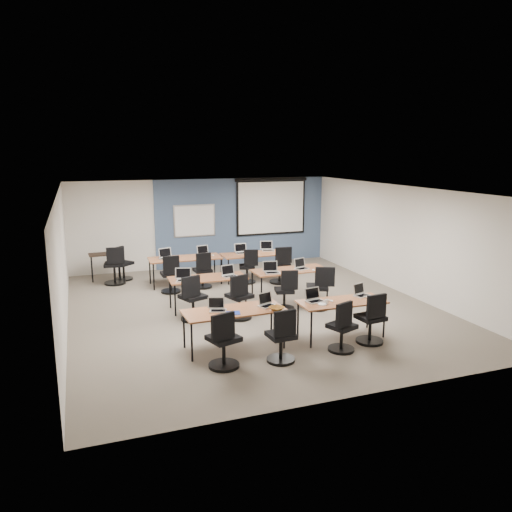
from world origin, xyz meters
name	(u,v)px	position (x,y,z in m)	size (l,w,h in m)	color
floor	(252,308)	(0.00, 0.00, 0.00)	(8.00, 9.00, 0.02)	#6B6354
ceiling	(252,190)	(0.00, 0.00, 2.70)	(8.00, 9.00, 0.02)	white
wall_back	(204,223)	(0.00, 4.50, 1.35)	(8.00, 0.04, 2.70)	beige
wall_front	(358,309)	(0.00, -4.50, 1.35)	(8.00, 0.04, 2.70)	beige
wall_left	(62,264)	(-4.00, 0.00, 1.35)	(0.04, 9.00, 2.70)	beige
wall_right	(402,240)	(4.00, 0.00, 1.35)	(0.04, 9.00, 2.70)	beige
blue_accent_panel	(242,221)	(1.25, 4.47, 1.35)	(5.50, 0.04, 2.70)	#3D5977
whiteboard	(195,221)	(-0.30, 4.43, 1.45)	(1.28, 0.03, 0.98)	#B0B0B0
projector_screen	(271,204)	(2.20, 4.41, 1.89)	(2.40, 0.10, 1.82)	black
training_table_front_left	(234,312)	(-1.10, -2.13, 0.69)	(1.83, 0.76, 0.73)	brown
training_table_front_right	(342,303)	(1.00, -2.31, 0.68)	(1.68, 0.70, 0.73)	olive
training_table_mid_left	(208,279)	(-0.96, 0.32, 0.68)	(1.74, 0.73, 0.73)	brown
training_table_mid_right	(290,271)	(1.10, 0.37, 0.69)	(1.83, 0.76, 0.73)	#935B33
training_table_back_left	(185,259)	(-1.00, 2.59, 0.69)	(1.93, 0.80, 0.73)	olive
training_table_back_right	(255,255)	(0.94, 2.45, 0.69)	(1.86, 0.78, 0.73)	brown
laptop_0	(217,308)	(-1.40, -2.06, 0.79)	(0.30, 0.25, 0.23)	#BABAC0
mouse_0	(233,314)	(-1.18, -2.35, 0.74)	(0.06, 0.09, 0.03)	white
task_chair_0	(224,345)	(-1.53, -2.89, 0.41)	(0.54, 0.52, 1.00)	black
laptop_1	(267,303)	(-0.46, -2.10, 0.79)	(0.31, 0.26, 0.24)	#A5A5AC
mouse_1	(280,306)	(-0.24, -2.24, 0.74)	(0.06, 0.10, 0.04)	white
task_chair_1	(282,340)	(-0.53, -3.01, 0.40)	(0.49, 0.49, 0.97)	black
laptop_2	(314,298)	(0.50, -2.14, 0.79)	(0.33, 0.28, 0.25)	#BCBCC1
mouse_2	(331,301)	(0.80, -2.27, 0.74)	(0.06, 0.10, 0.03)	white
task_chair_2	(342,331)	(0.66, -2.95, 0.40)	(0.50, 0.48, 0.97)	black
laptop_3	(361,293)	(1.54, -2.12, 0.79)	(0.31, 0.26, 0.23)	#B1B1BD
mouse_3	(367,297)	(1.58, -2.28, 0.74)	(0.06, 0.09, 0.03)	white
task_chair_3	(372,323)	(1.37, -2.79, 0.41)	(0.51, 0.51, 0.99)	black
laptop_4	(184,277)	(-1.52, 0.24, 0.80)	(0.35, 0.30, 0.27)	silver
mouse_4	(197,280)	(-1.26, 0.11, 0.74)	(0.06, 0.10, 0.03)	white
task_chair_4	(193,302)	(-1.48, -0.40, 0.42)	(0.56, 0.53, 1.01)	black
laptop_5	(229,274)	(-0.48, 0.26, 0.79)	(0.33, 0.28, 0.25)	silver
mouse_5	(237,276)	(-0.30, 0.18, 0.74)	(0.06, 0.10, 0.03)	white
task_chair_5	(239,301)	(-0.52, -0.65, 0.42)	(0.54, 0.53, 1.01)	black
laptop_6	(272,270)	(0.56, 0.23, 0.80)	(0.35, 0.30, 0.27)	#B5B5B7
mouse_6	(284,273)	(0.80, 0.04, 0.74)	(0.06, 0.09, 0.03)	white
task_chair_6	(286,293)	(0.65, -0.41, 0.39)	(0.46, 0.46, 0.95)	black
laptop_7	(301,266)	(1.38, 0.36, 0.79)	(0.33, 0.28, 0.25)	silver
mouse_7	(314,270)	(1.59, 0.09, 0.74)	(0.07, 0.10, 0.04)	white
task_chair_7	(319,291)	(1.39, -0.61, 0.42)	(0.57, 0.54, 1.01)	black
laptop_8	(166,256)	(-1.51, 2.65, 0.80)	(0.36, 0.30, 0.27)	#B5B6BD
mouse_8	(174,258)	(-1.30, 2.55, 0.74)	(0.06, 0.10, 0.04)	white
task_chair_8	(171,277)	(-1.53, 1.87, 0.41)	(0.50, 0.50, 0.99)	black
laptop_9	(203,253)	(-0.45, 2.77, 0.79)	(0.33, 0.28, 0.25)	silver
mouse_9	(213,255)	(-0.23, 2.57, 0.74)	(0.06, 0.09, 0.03)	white
task_chair_9	(203,273)	(-0.66, 2.02, 0.40)	(0.48, 0.48, 0.97)	black
laptop_10	(241,251)	(0.61, 2.64, 0.79)	(0.34, 0.29, 0.26)	#BABAC6
mouse_10	(246,254)	(0.68, 2.45, 0.74)	(0.05, 0.09, 0.03)	white
task_chair_10	(248,269)	(0.61, 2.08, 0.39)	(0.48, 0.47, 0.95)	black
laptop_11	(267,248)	(1.43, 2.74, 0.80)	(0.35, 0.30, 0.27)	#ACACB2
mouse_11	(277,252)	(1.59, 2.43, 0.74)	(0.06, 0.09, 0.03)	white
task_chair_11	(281,268)	(1.44, 1.79, 0.43)	(0.55, 0.55, 1.03)	black
blue_mousepad	(233,313)	(-1.18, -2.29, 0.73)	(0.26, 0.22, 0.01)	navy
snack_bowl	(277,308)	(-0.38, -2.41, 0.77)	(0.31, 0.31, 0.08)	brown
snack_plate	(323,304)	(0.55, -2.38, 0.74)	(0.17, 0.17, 0.01)	white
coffee_cup	(327,302)	(0.64, -2.40, 0.78)	(0.08, 0.08, 0.07)	white
utility_table	(105,257)	(-3.00, 3.79, 0.65)	(0.85, 0.47, 0.75)	black
spare_chair_a	(122,266)	(-2.57, 3.57, 0.40)	(0.57, 0.49, 0.97)	black
spare_chair_b	(115,269)	(-2.80, 3.19, 0.43)	(0.57, 0.57, 1.04)	black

